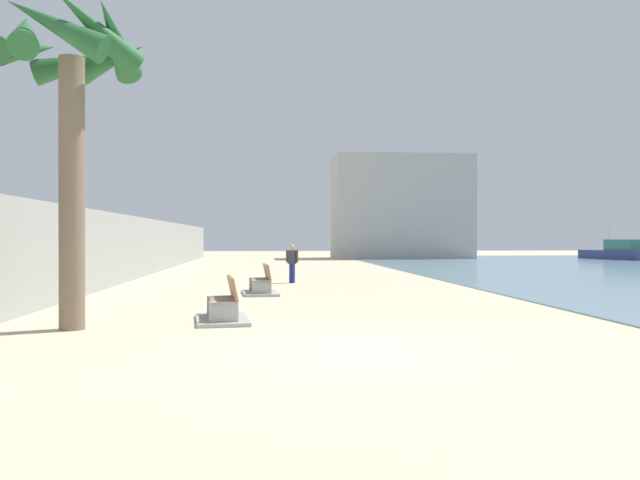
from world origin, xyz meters
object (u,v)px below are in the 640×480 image
at_px(boat_far_right, 615,252).
at_px(person_walking, 292,261).
at_px(bench_far, 261,287).
at_px(palm_tree, 73,79).
at_px(bench_near, 223,311).

bearing_deg(boat_far_right, person_walking, -138.39).
xyz_separation_m(person_walking, boat_far_right, (27.86, 24.75, -0.24)).
distance_m(bench_far, person_walking, 5.18).
relative_size(palm_tree, bench_near, 2.98).
relative_size(bench_far, person_walking, 1.40).
xyz_separation_m(bench_near, bench_far, (0.79, 6.66, 0.00)).
bearing_deg(palm_tree, bench_near, 18.90).
height_order(palm_tree, bench_far, palm_tree).
bearing_deg(person_walking, boat_far_right, 41.61).
bearing_deg(person_walking, palm_tree, -111.29).
distance_m(bench_near, person_walking, 11.84).
height_order(palm_tree, person_walking, palm_tree).
distance_m(palm_tree, bench_near, 5.65).
bearing_deg(bench_far, palm_tree, -115.74).
bearing_deg(palm_tree, person_walking, 68.71).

